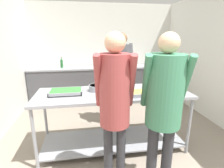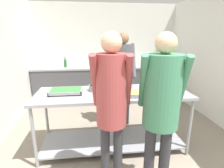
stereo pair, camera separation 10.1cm
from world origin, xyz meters
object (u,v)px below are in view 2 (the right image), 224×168
guest_serving_left (161,100)px  cook_behind_counter (123,70)px  serving_tray_roast (129,94)px  broccoli_bowl (151,90)px  sauce_pan (96,87)px  guest_serving_right (112,98)px  plate_stack (171,93)px  water_bottle (65,62)px  serving_tray_vegetables (66,91)px

guest_serving_left → cook_behind_counter: size_ratio=0.99×
serving_tray_roast → broccoli_bowl: (0.36, 0.10, 0.01)m
sauce_pan → guest_serving_left: size_ratio=0.20×
guest_serving_right → cook_behind_counter: 1.56m
broccoli_bowl → guest_serving_right: guest_serving_right is taller
guest_serving_left → serving_tray_roast: bearing=106.0°
plate_stack → water_bottle: (-1.84, 2.69, 0.08)m
plate_stack → guest_serving_left: 0.77m
broccoli_bowl → serving_tray_roast: bearing=-164.4°
serving_tray_vegetables → guest_serving_right: guest_serving_right is taller
guest_serving_right → broccoli_bowl: bearing=45.1°
guest_serving_left → water_bottle: guest_serving_left is taller
guest_serving_right → serving_tray_vegetables: bearing=125.5°
serving_tray_vegetables → serving_tray_roast: same height
broccoli_bowl → plate_stack: 0.28m
serving_tray_roast → cook_behind_counter: size_ratio=0.26×
water_bottle → sauce_pan: bearing=-71.6°
serving_tray_roast → sauce_pan: bearing=146.2°
serving_tray_roast → cook_behind_counter: bearing=85.5°
broccoli_bowl → guest_serving_left: bearing=-102.4°
serving_tray_vegetables → broccoli_bowl: (1.27, -0.14, 0.01)m
sauce_pan → water_bottle: 2.48m
sauce_pan → cook_behind_counter: size_ratio=0.20×
sauce_pan → serving_tray_roast: bearing=-33.8°
cook_behind_counter → sauce_pan: bearing=-129.9°
guest_serving_left → guest_serving_right: 0.52m
broccoli_bowl → guest_serving_left: 0.80m
water_bottle → guest_serving_right: bearing=-74.2°
sauce_pan → guest_serving_right: bearing=-81.5°
guest_serving_left → guest_serving_right: guest_serving_right is taller
broccoli_bowl → water_bottle: (-1.60, 2.55, 0.06)m
sauce_pan → guest_serving_right: guest_serving_right is taller
sauce_pan → plate_stack: bearing=-17.9°
guest_serving_right → cook_behind_counter: cook_behind_counter is taller
water_bottle → serving_tray_roast: bearing=-65.0°
water_bottle → cook_behind_counter: bearing=-52.8°
serving_tray_vegetables → sauce_pan: sauce_pan is taller
serving_tray_vegetables → plate_stack: (1.51, -0.28, -0.00)m
broccoli_bowl → guest_serving_right: size_ratio=0.10×
serving_tray_roast → guest_serving_right: 0.68m
guest_serving_left → guest_serving_right: bearing=170.1°
sauce_pan → guest_serving_left: bearing=-56.5°
serving_tray_vegetables → guest_serving_left: bearing=-39.6°
sauce_pan → broccoli_bowl: broccoli_bowl is taller
serving_tray_vegetables → broccoli_bowl: bearing=-6.2°
guest_serving_left → guest_serving_right: size_ratio=1.00×
plate_stack → guest_serving_left: bearing=-123.1°
plate_stack → broccoli_bowl: bearing=150.2°
serving_tray_roast → water_bottle: 2.93m
sauce_pan → guest_serving_right: (0.13, -0.88, 0.14)m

